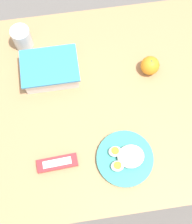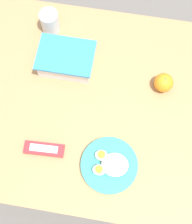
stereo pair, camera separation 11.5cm
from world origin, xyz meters
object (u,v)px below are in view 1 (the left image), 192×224
orange_fruit (150,66)px  candy_bar (57,163)px  food_container (51,71)px  drinking_glass (22,38)px  rice_plate (125,158)px

orange_fruit → candy_bar: bearing=-141.2°
food_container → drinking_glass: size_ratio=2.25×
food_container → drinking_glass: drinking_glass is taller
orange_fruit → drinking_glass: bearing=158.7°
food_container → candy_bar: bearing=-92.2°
drinking_glass → rice_plate: bearing=-58.2°
rice_plate → candy_bar: 0.24m
orange_fruit → drinking_glass: drinking_glass is taller
food_container → drinking_glass: 0.18m
orange_fruit → food_container: bearing=175.0°
food_container → rice_plate: 0.44m
orange_fruit → rice_plate: size_ratio=0.36×
rice_plate → drinking_glass: 0.62m
food_container → orange_fruit: (0.38, -0.03, 0.00)m
rice_plate → candy_bar: rice_plate is taller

